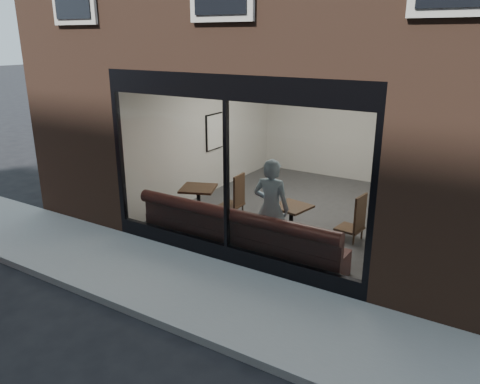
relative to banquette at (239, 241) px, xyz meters
The scene contains 21 objects.
ground 2.46m from the banquette, 90.00° to the right, with size 120.00×120.00×0.00m, color black.
sidewalk_near 1.47m from the banquette, 90.00° to the right, with size 40.00×2.00×0.01m, color gray.
kerb_near 2.51m from the banquette, 90.00° to the right, with size 40.00×0.10×0.12m, color gray.
host_building_pier_left 6.84m from the banquette, 124.05° to the left, with size 2.50×12.00×3.20m, color brown.
host_building_backfill 8.66m from the banquette, 90.00° to the left, with size 5.00×6.00×3.20m, color brown.
cafe_floor 2.56m from the banquette, 90.00° to the left, with size 6.00×6.00×0.00m, color #2D2D30.
cafe_ceiling 3.91m from the banquette, 90.00° to the left, with size 6.00×6.00×0.00m, color white.
cafe_wall_back 5.71m from the banquette, 90.00° to the left, with size 5.00×5.00×0.00m, color silver.
cafe_wall_left 3.82m from the banquette, 134.32° to the left, with size 6.00×6.00×0.00m, color silver.
cafe_wall_right 3.82m from the banquette, 45.68° to the left, with size 6.00×6.00×0.00m, color silver.
storefront_kick 0.41m from the banquette, 90.00° to the right, with size 5.00×0.10×0.30m, color black.
storefront_header 2.80m from the banquette, 90.00° to the right, with size 5.00×0.10×0.40m, color black.
storefront_mullion 1.38m from the banquette, 90.00° to the right, with size 0.06×0.10×2.50m, color black.
storefront_glass 1.39m from the banquette, 90.00° to the right, with size 4.80×4.80×0.00m, color white.
banquette is the anchor object (origin of this frame).
person 0.87m from the banquette, 24.20° to the left, with size 0.65×0.43×1.78m, color #91B0C6.
cafe_table_left 1.83m from the banquette, 151.26° to the left, with size 0.70×0.70×0.04m, color black.
cafe_table_right 1.18m from the banquette, 55.19° to the left, with size 0.63×0.63×0.04m, color black.
cafe_chair_left 1.92m from the banquette, 127.10° to the left, with size 0.45×0.45×0.04m, color black.
cafe_chair_right 2.20m from the banquette, 46.82° to the left, with size 0.45×0.45×0.04m, color black.
wall_poster 3.93m from the banquette, 131.39° to the left, with size 0.02×0.62×0.83m, color white.
Camera 1 is at (4.11, -4.12, 3.73)m, focal length 35.00 mm.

